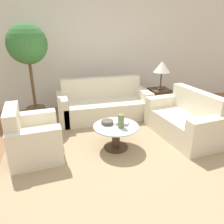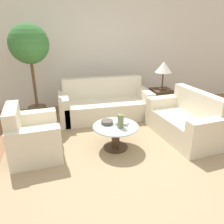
# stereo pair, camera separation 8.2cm
# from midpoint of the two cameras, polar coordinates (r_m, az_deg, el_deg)

# --- Properties ---
(ground_plane) EXTENTS (14.00, 14.00, 0.00)m
(ground_plane) POSITION_cam_midpoint_polar(r_m,az_deg,el_deg) (3.26, 5.64, -14.35)
(ground_plane) COLOR #8E603D
(wall_back) EXTENTS (10.00, 0.06, 2.60)m
(wall_back) POSITION_cam_midpoint_polar(r_m,az_deg,el_deg) (5.57, -4.17, 15.12)
(wall_back) COLOR white
(wall_back) RESTS_ON ground_plane
(rug) EXTENTS (3.57, 3.60, 0.01)m
(rug) POSITION_cam_midpoint_polar(r_m,az_deg,el_deg) (3.72, 1.56, -9.23)
(rug) COLOR tan
(rug) RESTS_ON ground_plane
(sofa_main) EXTENTS (1.98, 0.80, 0.85)m
(sofa_main) POSITION_cam_midpoint_polar(r_m,az_deg,el_deg) (4.85, -1.41, 1.83)
(sofa_main) COLOR beige
(sofa_main) RESTS_ON ground_plane
(armchair) EXTENTS (0.81, 0.97, 0.82)m
(armchair) POSITION_cam_midpoint_polar(r_m,az_deg,el_deg) (3.62, -19.74, -6.56)
(armchair) COLOR beige
(armchair) RESTS_ON ground_plane
(loveseat) EXTENTS (0.91, 1.51, 0.84)m
(loveseat) POSITION_cam_midpoint_polar(r_m,az_deg,el_deg) (4.22, 19.32, -2.51)
(loveseat) COLOR beige
(loveseat) RESTS_ON ground_plane
(coffee_table) EXTENTS (0.74, 0.74, 0.40)m
(coffee_table) POSITION_cam_midpoint_polar(r_m,az_deg,el_deg) (3.60, 1.60, -5.68)
(coffee_table) COLOR #422D1E
(coffee_table) RESTS_ON ground_plane
(side_table) EXTENTS (0.44, 0.44, 0.58)m
(side_table) POSITION_cam_midpoint_polar(r_m,az_deg,el_deg) (5.16, 13.06, 2.65)
(side_table) COLOR #422D1E
(side_table) RESTS_ON ground_plane
(table_lamp) EXTENTS (0.36, 0.36, 0.62)m
(table_lamp) POSITION_cam_midpoint_polar(r_m,az_deg,el_deg) (4.98, 13.81, 11.17)
(table_lamp) COLOR #422D1E
(table_lamp) RESTS_ON side_table
(potted_plant) EXTENTS (0.77, 0.77, 1.98)m
(potted_plant) POSITION_cam_midpoint_polar(r_m,az_deg,el_deg) (4.69, -20.18, 14.70)
(potted_plant) COLOR brown
(potted_plant) RESTS_ON ground_plane
(vase) EXTENTS (0.10, 0.10, 0.22)m
(vase) POSITION_cam_midpoint_polar(r_m,az_deg,el_deg) (3.44, 2.95, -2.41)
(vase) COLOR #6B7A4C
(vase) RESTS_ON coffee_table
(bowl) EXTENTS (0.20, 0.20, 0.06)m
(bowl) POSITION_cam_midpoint_polar(r_m,az_deg,el_deg) (3.59, -0.66, -2.68)
(bowl) COLOR brown
(bowl) RESTS_ON coffee_table
(book_stack) EXTENTS (0.24, 0.22, 0.04)m
(book_stack) POSITION_cam_midpoint_polar(r_m,az_deg,el_deg) (3.60, 3.26, -2.86)
(book_stack) COLOR beige
(book_stack) RESTS_ON coffee_table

